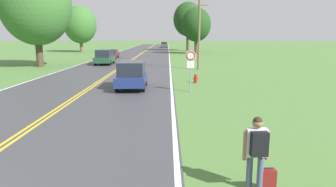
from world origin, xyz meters
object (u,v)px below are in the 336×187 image
fire_hydrant (195,78)px  tree_left_verge (35,5)px  traffic_sign (190,61)px  car_maroon_sedan_mid_far (111,54)px  car_dark_grey_sedan_receding (163,45)px  tree_behind_sign (195,25)px  car_dark_blue_van_approaching (131,74)px  car_dark_green_van_mid_near (104,57)px  tree_mid_treeline (187,19)px  suitcase (266,180)px  hitchhiker_person (256,147)px  tree_far_back (79,25)px

fire_hydrant → tree_left_verge: size_ratio=0.06×
traffic_sign → car_maroon_sedan_mid_far: size_ratio=0.54×
fire_hydrant → traffic_sign: traffic_sign is taller
tree_left_verge → car_dark_grey_sedan_receding: 59.12m
tree_behind_sign → car_dark_blue_van_approaching: size_ratio=2.17×
fire_hydrant → car_dark_grey_sedan_receding: size_ratio=0.14×
tree_left_verge → car_dark_grey_sedan_receding: bearing=77.1°
traffic_sign → car_dark_green_van_mid_near: bearing=116.6°
car_dark_blue_van_approaching → tree_mid_treeline: bearing=171.3°
car_dark_blue_van_approaching → car_dark_green_van_mid_near: bearing=-163.5°
tree_left_verge → tree_behind_sign: (19.69, 24.87, -1.22)m
suitcase → traffic_sign: 12.24m
hitchhiker_person → tree_left_verge: 32.34m
suitcase → car_dark_grey_sedan_receding: 84.77m
tree_far_back → car_dark_blue_van_approaching: 47.88m
suitcase → fire_hydrant: 15.73m
car_dark_blue_van_approaching → car_maroon_sedan_mid_far: size_ratio=0.86×
tree_left_verge → car_dark_grey_sedan_receding: size_ratio=2.32×
fire_hydrant → tree_left_verge: tree_left_verge is taller
hitchhiker_person → tree_mid_treeline: size_ratio=0.16×
car_dark_blue_van_approaching → car_maroon_sedan_mid_far: car_dark_blue_van_approaching is taller
tree_far_back → car_maroon_sedan_mid_far: 20.93m
suitcase → car_dark_grey_sedan_receding: (-3.35, 84.70, 0.55)m
suitcase → tree_left_verge: size_ratio=0.05×
hitchhiker_person → traffic_sign: traffic_sign is taller
tree_far_back → tree_left_verge: bearing=-82.4°
traffic_sign → car_dark_blue_van_approaching: (-3.75, 1.22, -0.98)m
suitcase → car_dark_green_van_mid_near: bearing=15.4°
suitcase → tree_far_back: 61.96m
traffic_sign → tree_behind_sign: 40.49m
tree_mid_treeline → car_dark_grey_sedan_receding: 22.16m
fire_hydrant → suitcase: bearing=-89.5°
traffic_sign → tree_behind_sign: (3.98, 40.14, 3.56)m
traffic_sign → tree_far_back: tree_far_back is taller
tree_behind_sign → tree_far_back: size_ratio=0.91×
hitchhiker_person → car_maroon_sedan_mid_far: bearing=12.1°
tree_left_verge → car_dark_blue_van_approaching: tree_left_verge is taller
car_dark_green_van_mid_near → car_maroon_sedan_mid_far: size_ratio=0.92×
tree_left_verge → car_dark_green_van_mid_near: bearing=22.8°
tree_far_back → car_maroon_sedan_mid_far: tree_far_back is taller
traffic_sign → car_maroon_sedan_mid_far: (-10.08, 28.24, -1.21)m
traffic_sign → fire_hydrant: bearing=79.7°
fire_hydrant → car_dark_blue_van_approaching: car_dark_blue_van_approaching is taller
traffic_sign → car_dark_grey_sedan_receding: traffic_sign is taller
fire_hydrant → tree_mid_treeline: tree_mid_treeline is taller
car_dark_blue_van_approaching → tree_left_verge: bearing=-140.5°
tree_mid_treeline → car_dark_green_van_mid_near: (-12.24, -34.07, -6.17)m
hitchhiker_person → car_dark_green_van_mid_near: car_dark_green_van_mid_near is taller
suitcase → fire_hydrant: bearing=-2.1°
hitchhiker_person → tree_mid_treeline: bearing=-5.0°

